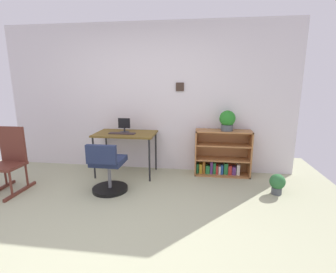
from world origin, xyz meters
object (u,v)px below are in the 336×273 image
Objects in this scene: rocking_chair at (10,159)px; monitor at (124,126)px; keyboard at (122,133)px; potted_plant_floor at (277,183)px; bookshelf_low at (221,155)px; potted_plant_on_shelf at (227,120)px; office_chair at (108,170)px; desk at (126,136)px.

monitor is at bearing 31.56° from rocking_chair.
monitor is 0.56× the size of keyboard.
potted_plant_floor is (3.89, 0.38, -0.31)m from rocking_chair.
keyboard is 0.46× the size of rocking_chair.
keyboard is at bearing -169.63° from bookshelf_low.
potted_plant_on_shelf is at bearing 17.71° from rocking_chair.
bookshelf_low is (1.69, 0.96, 0.01)m from office_chair.
bookshelf_low is at bearing 139.00° from potted_plant_on_shelf.
office_chair is at bearing -150.25° from bookshelf_low.
keyboard reaches higher than desk.
monitor is 0.26× the size of bookshelf_low.
rocking_chair is at bearing -162.29° from potted_plant_on_shelf.
potted_plant_on_shelf is 1.24m from potted_plant_floor.
desk is 3.41× the size of potted_plant_floor.
rocking_chair is 3.17× the size of potted_plant_floor.
desk is 1.75m from rocking_chair.
potted_plant_on_shelf reaches higher than rocking_chair.
rocking_chair is 3.92m from potted_plant_floor.
bookshelf_low reaches higher than keyboard.
office_chair is at bearing -91.36° from keyboard.
monitor is 1.77m from rocking_chair.
rocking_chair is at bearing -152.31° from keyboard.
rocking_chair reaches higher than keyboard.
monitor is at bearing -174.06° from bookshelf_low.
office_chair is at bearing -91.14° from monitor.
bookshelf_low is 0.63m from potted_plant_on_shelf.
keyboard is 0.78m from office_chair.
potted_plant_floor is (0.68, -0.64, -0.80)m from potted_plant_on_shelf.
keyboard reaches higher than potted_plant_floor.
bookshelf_low is at bearing 18.94° from rocking_chair.
office_chair reaches higher than desk.
keyboard is 1.75m from bookshelf_low.
monitor is 1.76m from bookshelf_low.
office_chair is (-0.02, -0.66, -0.41)m from keyboard.
keyboard is at bearing 88.64° from office_chair.
monitor is 0.32× the size of office_chair.
potted_plant_on_shelf is at bearing 136.78° from potted_plant_floor.
keyboard is 1.47× the size of potted_plant_floor.
rocking_chair is 1.01× the size of bookshelf_low.
keyboard is 1.77m from potted_plant_on_shelf.
desk is at bearing 73.01° from keyboard.
bookshelf_low is at bearing 5.94° from monitor.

